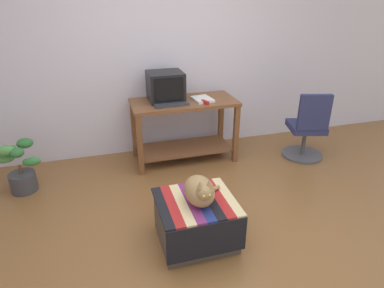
# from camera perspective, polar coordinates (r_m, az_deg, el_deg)

# --- Properties ---
(ground_plane) EXTENTS (14.00, 14.00, 0.00)m
(ground_plane) POSITION_cam_1_polar(r_m,az_deg,el_deg) (3.05, 4.07, -16.08)
(ground_plane) COLOR brown
(back_wall) EXTENTS (8.00, 0.10, 2.60)m
(back_wall) POSITION_cam_1_polar(r_m,az_deg,el_deg) (4.34, -5.12, 15.50)
(back_wall) COLOR silver
(back_wall) RESTS_ON ground_plane
(desk) EXTENTS (1.27, 0.60, 0.78)m
(desk) POSITION_cam_1_polar(r_m,az_deg,el_deg) (4.15, -1.39, 4.07)
(desk) COLOR brown
(desk) RESTS_ON ground_plane
(tv_monitor) EXTENTS (0.42, 0.39, 0.34)m
(tv_monitor) POSITION_cam_1_polar(r_m,az_deg,el_deg) (4.06, -4.55, 9.75)
(tv_monitor) COLOR black
(tv_monitor) RESTS_ON desk
(keyboard) EXTENTS (0.41, 0.18, 0.02)m
(keyboard) POSITION_cam_1_polar(r_m,az_deg,el_deg) (3.89, -3.56, 6.75)
(keyboard) COLOR #333338
(keyboard) RESTS_ON desk
(book) EXTENTS (0.24, 0.29, 0.03)m
(book) POSITION_cam_1_polar(r_m,az_deg,el_deg) (4.08, 1.79, 7.67)
(book) COLOR white
(book) RESTS_ON desk
(ottoman_with_blanket) EXTENTS (0.65, 0.61, 0.40)m
(ottoman_with_blanket) POSITION_cam_1_polar(r_m,az_deg,el_deg) (2.92, 0.69, -12.98)
(ottoman_with_blanket) COLOR #4C4238
(ottoman_with_blanket) RESTS_ON ground_plane
(cat) EXTENTS (0.36, 0.37, 0.29)m
(cat) POSITION_cam_1_polar(r_m,az_deg,el_deg) (2.71, 1.39, -8.02)
(cat) COLOR #9E7A4C
(cat) RESTS_ON ottoman_with_blanket
(potted_plant) EXTENTS (0.45, 0.38, 0.58)m
(potted_plant) POSITION_cam_1_polar(r_m,az_deg,el_deg) (4.01, -27.27, -3.93)
(potted_plant) COLOR #3D3D42
(potted_plant) RESTS_ON ground_plane
(office_chair) EXTENTS (0.52, 0.52, 0.89)m
(office_chair) POSITION_cam_1_polar(r_m,az_deg,el_deg) (4.46, 19.10, 2.25)
(office_chair) COLOR #4C4C51
(office_chair) RESTS_ON ground_plane
(stapler) EXTENTS (0.07, 0.12, 0.04)m
(stapler) POSITION_cam_1_polar(r_m,az_deg,el_deg) (3.95, 2.26, 7.16)
(stapler) COLOR #A31E1E
(stapler) RESTS_ON desk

